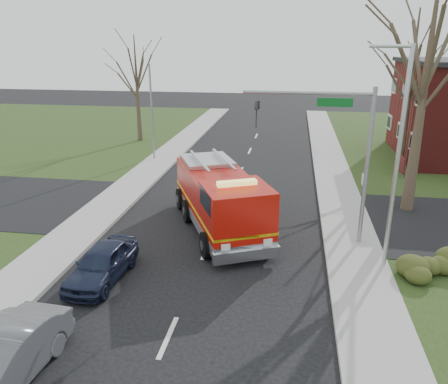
# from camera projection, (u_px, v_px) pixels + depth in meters

# --- Properties ---
(ground) EXTENTS (120.00, 120.00, 0.00)m
(ground) POSITION_uv_depth(u_px,v_px,m) (207.00, 249.00, 18.75)
(ground) COLOR black
(ground) RESTS_ON ground
(sidewalk_right) EXTENTS (2.40, 80.00, 0.15)m
(sidewalk_right) POSITION_uv_depth(u_px,v_px,m) (356.00, 258.00, 17.80)
(sidewalk_right) COLOR gray
(sidewalk_right) RESTS_ON ground
(sidewalk_left) EXTENTS (2.40, 80.00, 0.15)m
(sidewalk_left) POSITION_uv_depth(u_px,v_px,m) (72.00, 238.00, 19.65)
(sidewalk_left) COLOR gray
(sidewalk_left) RESTS_ON ground
(health_center_sign) EXTENTS (0.12, 2.00, 1.40)m
(health_center_sign) POSITION_uv_depth(u_px,v_px,m) (401.00, 164.00, 28.57)
(health_center_sign) COLOR #4F1219
(health_center_sign) RESTS_ON ground
(hedge_corner) EXTENTS (2.80, 2.00, 0.90)m
(hedge_corner) POSITION_uv_depth(u_px,v_px,m) (438.00, 264.00, 16.29)
(hedge_corner) COLOR #313915
(hedge_corner) RESTS_ON lawn_right
(bare_tree_near) EXTENTS (6.00, 6.00, 12.00)m
(bare_tree_near) POSITION_uv_depth(u_px,v_px,m) (428.00, 65.00, 20.51)
(bare_tree_near) COLOR #362B1F
(bare_tree_near) RESTS_ON ground
(bare_tree_far) EXTENTS (5.25, 5.25, 10.50)m
(bare_tree_far) POSITION_uv_depth(u_px,v_px,m) (412.00, 73.00, 28.99)
(bare_tree_far) COLOR #362B1F
(bare_tree_far) RESTS_ON ground
(bare_tree_left) EXTENTS (4.50, 4.50, 9.00)m
(bare_tree_left) POSITION_uv_depth(u_px,v_px,m) (136.00, 77.00, 37.09)
(bare_tree_left) COLOR #362B1F
(bare_tree_left) RESTS_ON ground
(traffic_signal_mast) EXTENTS (5.29, 0.18, 6.80)m
(traffic_signal_mast) POSITION_uv_depth(u_px,v_px,m) (337.00, 138.00, 17.84)
(traffic_signal_mast) COLOR gray
(traffic_signal_mast) RESTS_ON ground
(streetlight_pole) EXTENTS (1.48, 0.16, 8.40)m
(streetlight_pole) POSITION_uv_depth(u_px,v_px,m) (396.00, 156.00, 15.73)
(streetlight_pole) COLOR #B7BABF
(streetlight_pole) RESTS_ON ground
(utility_pole_far) EXTENTS (0.14, 0.14, 7.00)m
(utility_pole_far) POSITION_uv_depth(u_px,v_px,m) (152.00, 113.00, 31.69)
(utility_pole_far) COLOR gray
(utility_pole_far) RESTS_ON ground
(fire_engine) EXTENTS (5.73, 8.29, 3.18)m
(fire_engine) POSITION_uv_depth(u_px,v_px,m) (221.00, 201.00, 20.25)
(fire_engine) COLOR #AE1008
(fire_engine) RESTS_ON ground
(parked_car_maroon) EXTENTS (1.79, 3.99, 1.33)m
(parked_car_maroon) POSITION_uv_depth(u_px,v_px,m) (102.00, 263.00, 16.16)
(parked_car_maroon) COLOR #181E35
(parked_car_maroon) RESTS_ON ground
(parked_car_gray) EXTENTS (1.83, 4.56, 1.47)m
(parked_car_gray) POSITION_uv_depth(u_px,v_px,m) (0.00, 362.00, 11.09)
(parked_car_gray) COLOR #515458
(parked_car_gray) RESTS_ON ground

